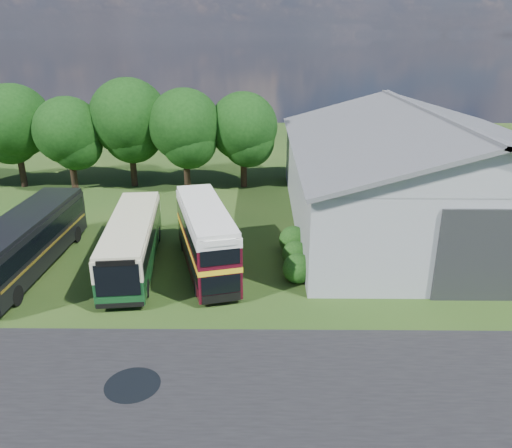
{
  "coord_description": "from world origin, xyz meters",
  "views": [
    {
      "loc": [
        3.52,
        -19.05,
        12.91
      ],
      "look_at": [
        3.26,
        8.0,
        2.65
      ],
      "focal_mm": 35.0,
      "sensor_mm": 36.0,
      "label": 1
    }
  ],
  "objects_px": {
    "storage_shed": "(420,165)",
    "bus_maroon_double": "(206,239)",
    "bus_green_single": "(132,242)",
    "bus_dark_single": "(26,242)"
  },
  "relations": [
    {
      "from": "storage_shed",
      "to": "bus_maroon_double",
      "type": "xyz_separation_m",
      "value": [
        -14.62,
        -8.54,
        -2.22
      ]
    },
    {
      "from": "bus_maroon_double",
      "to": "bus_green_single",
      "type": "bearing_deg",
      "value": 160.2
    },
    {
      "from": "storage_shed",
      "to": "bus_dark_single",
      "type": "relative_size",
      "value": 2.09
    },
    {
      "from": "bus_green_single",
      "to": "storage_shed",
      "type": "bearing_deg",
      "value": 16.98
    },
    {
      "from": "bus_dark_single",
      "to": "bus_maroon_double",
      "type": "bearing_deg",
      "value": 1.54
    },
    {
      "from": "storage_shed",
      "to": "bus_maroon_double",
      "type": "bearing_deg",
      "value": -149.7
    },
    {
      "from": "bus_green_single",
      "to": "bus_maroon_double",
      "type": "height_order",
      "value": "bus_maroon_double"
    },
    {
      "from": "storage_shed",
      "to": "bus_dark_single",
      "type": "bearing_deg",
      "value": -161.02
    },
    {
      "from": "bus_maroon_double",
      "to": "bus_dark_single",
      "type": "xyz_separation_m",
      "value": [
        -10.4,
        -0.06,
        -0.21
      ]
    },
    {
      "from": "bus_green_single",
      "to": "bus_maroon_double",
      "type": "relative_size",
      "value": 1.18
    }
  ]
}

